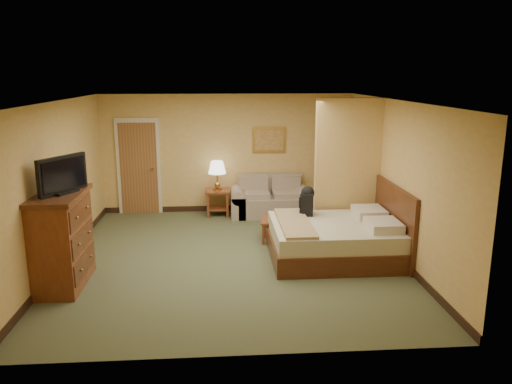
{
  "coord_description": "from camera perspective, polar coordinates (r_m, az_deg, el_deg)",
  "views": [
    {
      "loc": [
        -0.18,
        -7.91,
        3.01
      ],
      "look_at": [
        0.45,
        0.6,
        0.99
      ],
      "focal_mm": 35.0,
      "sensor_mm": 36.0,
      "label": 1
    }
  ],
  "objects": [
    {
      "name": "baseboard",
      "position": [
        11.29,
        -3.15,
        -1.84
      ],
      "size": [
        5.5,
        0.02,
        0.12
      ],
      "primitive_type": "cube",
      "color": "black",
      "rests_on": "floor"
    },
    {
      "name": "loveseat",
      "position": [
        10.88,
        1.66,
        -1.19
      ],
      "size": [
        1.73,
        0.8,
        0.87
      ],
      "color": "gray",
      "rests_on": "floor"
    },
    {
      "name": "left_wall",
      "position": [
        8.49,
        -21.73,
        0.74
      ],
      "size": [
        0.02,
        6.0,
        2.6
      ],
      "primitive_type": "cube",
      "color": "tan",
      "rests_on": "floor"
    },
    {
      "name": "bed",
      "position": [
        8.49,
        9.64,
        -5.27
      ],
      "size": [
        2.21,
        1.88,
        1.22
      ],
      "color": "#442010",
      "rests_on": "floor"
    },
    {
      "name": "right_wall",
      "position": [
        8.61,
        15.8,
        1.35
      ],
      "size": [
        0.02,
        6.0,
        2.6
      ],
      "primitive_type": "cube",
      "color": "tan",
      "rests_on": "floor"
    },
    {
      "name": "partition",
      "position": [
        9.3,
        10.4,
        2.5
      ],
      "size": [
        1.2,
        0.15,
        2.6
      ],
      "primitive_type": "cube",
      "color": "tan",
      "rests_on": "floor"
    },
    {
      "name": "coffee_table",
      "position": [
        9.25,
        2.64,
        -3.78
      ],
      "size": [
        0.72,
        0.72,
        0.41
      ],
      "rotation": [
        0.0,
        0.0,
        -0.16
      ],
      "color": "maroon",
      "rests_on": "floor"
    },
    {
      "name": "side_table",
      "position": [
        10.88,
        -4.41,
        -0.73
      ],
      "size": [
        0.52,
        0.52,
        0.57
      ],
      "color": "maroon",
      "rests_on": "floor"
    },
    {
      "name": "door",
      "position": [
        11.19,
        -13.25,
        2.79
      ],
      "size": [
        0.94,
        0.16,
        2.1
      ],
      "color": "beige",
      "rests_on": "floor"
    },
    {
      "name": "backpack",
      "position": [
        8.77,
        5.92,
        -0.9
      ],
      "size": [
        0.25,
        0.33,
        0.51
      ],
      "rotation": [
        0.0,
        0.0,
        -0.18
      ],
      "color": "black",
      "rests_on": "bed"
    },
    {
      "name": "dresser",
      "position": [
        7.72,
        -21.37,
        -5.07
      ],
      "size": [
        0.68,
        1.29,
        1.38
      ],
      "color": "maroon",
      "rests_on": "floor"
    },
    {
      "name": "wall_picture",
      "position": [
        11.03,
        1.49,
        5.97
      ],
      "size": [
        0.74,
        0.04,
        0.57
      ],
      "color": "#B78E3F",
      "rests_on": "back_wall"
    },
    {
      "name": "floor",
      "position": [
        8.46,
        -2.73,
        -7.52
      ],
      "size": [
        6.0,
        6.0,
        0.0
      ],
      "primitive_type": "plane",
      "color": "#495033",
      "rests_on": "ground"
    },
    {
      "name": "ceiling",
      "position": [
        7.92,
        -2.94,
        10.34
      ],
      "size": [
        6.0,
        6.0,
        0.0
      ],
      "primitive_type": "plane",
      "rotation": [
        3.14,
        0.0,
        0.0
      ],
      "color": "white",
      "rests_on": "back_wall"
    },
    {
      "name": "back_wall",
      "position": [
        11.04,
        -3.23,
        4.4
      ],
      "size": [
        5.5,
        0.02,
        2.6
      ],
      "primitive_type": "cube",
      "color": "tan",
      "rests_on": "floor"
    },
    {
      "name": "table_lamp",
      "position": [
        10.74,
        -4.47,
        2.73
      ],
      "size": [
        0.38,
        0.38,
        0.63
      ],
      "color": "#A1723B",
      "rests_on": "side_table"
    },
    {
      "name": "tv",
      "position": [
        7.46,
        -21.23,
        1.74
      ],
      "size": [
        0.47,
        0.79,
        0.53
      ],
      "rotation": [
        0.0,
        0.0,
        -0.5
      ],
      "color": "black",
      "rests_on": "dresser"
    }
  ]
}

